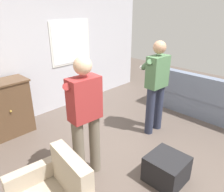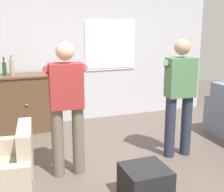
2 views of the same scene
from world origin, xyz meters
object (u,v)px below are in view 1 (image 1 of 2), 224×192
(person_standing_left, at_px, (85,114))
(person_standing_right, at_px, (156,84))
(couch, at_px, (210,103))
(ottoman, at_px, (166,169))

(person_standing_left, bearing_deg, person_standing_right, 0.60)
(couch, relative_size, ottoman, 5.36)
(ottoman, height_order, person_standing_right, person_standing_right)
(couch, xyz_separation_m, person_standing_left, (-2.84, 0.52, 0.60))
(ottoman, bearing_deg, person_standing_right, 42.71)
(ottoman, relative_size, person_standing_right, 0.29)
(ottoman, xyz_separation_m, person_standing_right, (0.95, 0.88, 0.75))
(couch, bearing_deg, person_standing_left, 169.57)
(person_standing_right, bearing_deg, couch, -23.66)
(person_standing_left, relative_size, person_standing_right, 1.00)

